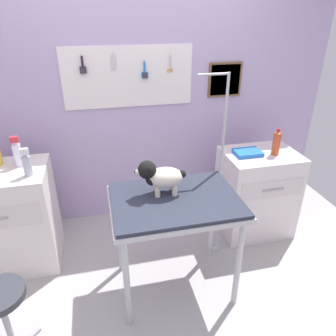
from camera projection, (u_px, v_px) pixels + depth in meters
ground at (163, 299)px, 2.51m from camera, size 4.40×4.00×0.04m
rear_wall_panel at (135, 109)px, 3.09m from camera, size 4.00×0.11×2.30m
grooming_table at (175, 208)px, 2.28m from camera, size 0.93×0.67×0.84m
grooming_arm at (219, 177)px, 2.68m from camera, size 0.30×0.11×1.63m
dog at (160, 176)px, 2.23m from camera, size 0.37×0.19×0.26m
counter_left at (5, 219)px, 2.67m from camera, size 0.80×0.58×0.90m
cabinet_right at (256, 192)px, 3.11m from camera, size 0.68×0.54×0.84m
stool at (1, 305)px, 1.91m from camera, size 0.32×0.32×0.55m
conditioner_bottle at (27, 164)px, 2.38m from camera, size 0.06×0.06×0.22m
detangler_spray at (17, 153)px, 2.52m from camera, size 0.07×0.07×0.25m
soda_bottle at (276, 143)px, 2.84m from camera, size 0.07×0.07×0.25m
supply_tray at (248, 153)px, 2.89m from camera, size 0.24×0.18×0.04m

